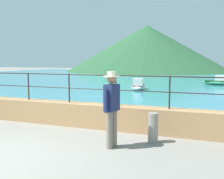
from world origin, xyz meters
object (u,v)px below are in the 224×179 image
object	(u,v)px
bollard	(153,128)
boat_1	(138,86)
boat_0	(218,82)
person_walking	(112,106)

from	to	relation	value
bollard	boat_1	bearing A→B (deg)	107.13
boat_1	bollard	bearing A→B (deg)	-72.87
boat_1	boat_0	bearing A→B (deg)	48.17
person_walking	bollard	bearing A→B (deg)	41.01
person_walking	boat_1	world-z (taller)	person_walking
boat_0	boat_1	xyz separation A→B (m)	(-5.04, -5.63, 0.00)
bollard	boat_0	bearing A→B (deg)	84.01
bollard	boat_0	world-z (taller)	boat_0
person_walking	boat_1	distance (m)	11.76
boat_0	boat_1	distance (m)	7.56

